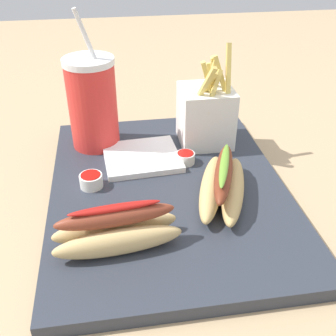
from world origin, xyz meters
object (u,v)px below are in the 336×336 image
at_px(fries_basket, 206,114).
at_px(napkin_stack, 142,157).
at_px(soda_cup, 93,103).
at_px(ketchup_cup_1, 185,157).
at_px(hot_dog_2, 223,184).
at_px(hot_dog_1, 117,230).
at_px(ketchup_cup_2, 91,180).

relative_size(fries_basket, napkin_stack, 1.44).
relative_size(soda_cup, ketchup_cup_1, 7.52).
bearing_deg(napkin_stack, hot_dog_2, 40.71).
bearing_deg(hot_dog_1, soda_cup, -174.81).
relative_size(ketchup_cup_2, napkin_stack, 0.28).
bearing_deg(ketchup_cup_1, hot_dog_1, -33.95).
bearing_deg(hot_dog_1, hot_dog_2, 116.63).
bearing_deg(soda_cup, napkin_stack, 47.89).
height_order(soda_cup, hot_dog_1, soda_cup).
xyz_separation_m(fries_basket, ketchup_cup_2, (0.11, -0.20, -0.04)).
distance_m(soda_cup, ketchup_cup_1, 0.18).
bearing_deg(hot_dog_2, napkin_stack, -139.29).
bearing_deg(fries_basket, hot_dog_1, -34.47).
distance_m(soda_cup, ketchup_cup_2, 0.15).
bearing_deg(ketchup_cup_2, hot_dog_1, 13.75).
height_order(ketchup_cup_1, napkin_stack, ketchup_cup_1).
xyz_separation_m(ketchup_cup_1, ketchup_cup_2, (0.04, -0.15, 0.00)).
distance_m(fries_basket, ketchup_cup_2, 0.23).
height_order(ketchup_cup_1, ketchup_cup_2, ketchup_cup_2).
height_order(soda_cup, napkin_stack, soda_cup).
distance_m(fries_basket, napkin_stack, 0.13).
xyz_separation_m(ketchup_cup_2, napkin_stack, (-0.06, 0.08, -0.01)).
bearing_deg(hot_dog_1, ketchup_cup_1, 146.05).
bearing_deg(fries_basket, ketchup_cup_1, -35.84).
bearing_deg(hot_dog_2, ketchup_cup_2, -106.78).
distance_m(fries_basket, hot_dog_1, 0.29).
distance_m(fries_basket, hot_dog_2, 0.17).
bearing_deg(ketchup_cup_2, napkin_stack, 128.07).
bearing_deg(ketchup_cup_1, hot_dog_2, 18.92).
relative_size(ketchup_cup_1, ketchup_cup_2, 0.89).
height_order(soda_cup, fries_basket, soda_cup).
height_order(ketchup_cup_2, napkin_stack, ketchup_cup_2).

